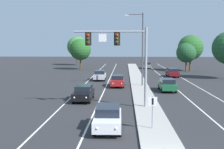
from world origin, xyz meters
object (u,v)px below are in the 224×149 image
Objects in this scene: overhead_signal_mast at (123,50)px; tree_far_right_b at (191,47)px; car_oncoming_silver at (100,75)px; car_oncoming_white at (108,117)px; car_receding_grey at (147,65)px; tree_far_left_a at (80,50)px; car_oncoming_red at (118,81)px; tree_far_right_c at (186,53)px; car_receding_green at (167,85)px; car_receding_darkred at (172,72)px; street_lamp_median at (141,45)px; median_sign_post at (153,107)px; tree_far_left_c at (77,46)px; car_oncoming_black at (84,93)px.

tree_far_right_b is at bearing 68.91° from overhead_signal_mast.
car_oncoming_white is at bearing -83.84° from car_oncoming_silver.
car_receding_grey is 16.87m from tree_far_left_a.
car_oncoming_red is 31.99m from car_receding_grey.
tree_far_right_c is at bearing 58.34° from car_oncoming_red.
car_receding_darkred is (3.36, 16.28, 0.00)m from car_receding_green.
car_oncoming_red is at bearing -66.80° from car_oncoming_silver.
street_lamp_median is at bearing 128.30° from car_receding_green.
median_sign_post reaches higher than car_receding_green.
car_receding_green is 16.62m from car_receding_darkred.
overhead_signal_mast is at bearing -99.96° from street_lamp_median.
car_oncoming_silver and car_receding_darkred have the same top height.
tree_far_left_a is at bearing 170.55° from tree_far_right_c.
overhead_signal_mast is at bearing -79.33° from car_oncoming_silver.
car_receding_green is at bearing -106.64° from tree_far_right_c.
street_lamp_median is 1.38× the size of tree_far_left_a.
car_oncoming_white is 0.56× the size of tree_far_right_b.
car_receding_darkred is at bearing -37.50° from tree_far_left_a.
car_receding_green is 0.54× the size of tree_far_left_c.
car_receding_green is at bearing 68.75° from car_oncoming_white.
tree_far_right_b is 33.01m from tree_far_left_c.
car_receding_green is 0.62× the size of tree_far_left_a.
tree_far_left_a reaches higher than car_oncoming_black.
car_receding_green is at bearing 34.54° from car_oncoming_black.
car_oncoming_black and car_receding_darkred have the same top height.
tree_far_left_c reaches higher than car_oncoming_silver.
median_sign_post is 0.35× the size of tree_far_right_c.
tree_far_left_c is at bearing 127.41° from car_receding_darkred.
car_oncoming_silver is 1.00× the size of car_receding_green.
car_receding_green is at bearing -101.66° from car_receding_darkred.
tree_far_right_b reaches higher than tree_far_left_a.
tree_far_right_c is at bearing 73.36° from car_receding_green.
car_oncoming_white is 47.98m from tree_far_right_b.
overhead_signal_mast reaches higher than tree_far_left_a.
tree_far_right_b reaches higher than car_oncoming_black.
street_lamp_median is 7.05m from car_receding_green.
median_sign_post is (2.06, -6.92, -3.72)m from overhead_signal_mast.
car_oncoming_white is 0.54× the size of tree_far_left_c.
car_receding_grey is (3.21, 31.07, -4.97)m from street_lamp_median.
overhead_signal_mast is 14.00m from street_lamp_median.
tree_far_left_a is at bearing 174.37° from tree_far_right_b.
overhead_signal_mast is 1.60× the size of car_oncoming_white.
overhead_signal_mast reaches higher than car_receding_darkred.
car_oncoming_white is at bearing -99.29° from street_lamp_median.
median_sign_post is 0.30× the size of tree_far_left_a.
car_oncoming_black is 0.56× the size of tree_far_right_b.
car_oncoming_red is at bearing -127.51° from car_receding_darkred.
tree_far_left_c is at bearing 102.45° from tree_far_left_a.
car_oncoming_red is 0.54× the size of tree_far_left_c.
overhead_signal_mast is at bearing -108.77° from car_receding_darkred.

